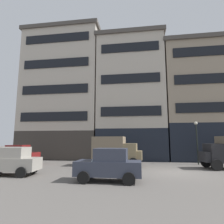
% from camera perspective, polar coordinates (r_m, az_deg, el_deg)
% --- Properties ---
extents(ground_plane, '(120.00, 120.00, 0.00)m').
position_cam_1_polar(ground_plane, '(14.92, 18.78, -16.85)').
color(ground_plane, '#605B56').
extents(building_far_left, '(10.49, 5.99, 17.33)m').
position_cam_1_polar(building_far_left, '(26.92, -14.31, 5.57)').
color(building_far_left, '#38332D').
rests_on(building_far_left, ground_plane).
extents(building_center_left, '(8.61, 5.99, 15.64)m').
position_cam_1_polar(building_center_left, '(24.73, 5.78, 4.59)').
color(building_center_left, black).
rests_on(building_center_left, ground_plane).
extents(building_center_right, '(9.62, 5.99, 14.25)m').
position_cam_1_polar(building_center_right, '(25.75, 25.71, 3.29)').
color(building_center_right, black).
rests_on(building_center_right, ground_plane).
extents(delivery_truck_far, '(4.43, 2.33, 2.62)m').
position_cam_1_polar(delivery_truck_far, '(17.54, 1.04, -11.30)').
color(delivery_truck_far, '#7A6B4C').
rests_on(delivery_truck_far, ground_plane).
extents(sedan_dark, '(3.71, 1.88, 1.83)m').
position_cam_1_polar(sedan_dark, '(21.23, -26.19, -11.34)').
color(sedan_dark, maroon).
rests_on(sedan_dark, ground_plane).
extents(sedan_light, '(3.84, 2.16, 1.83)m').
position_cam_1_polar(sedan_light, '(14.69, -27.98, -12.87)').
color(sedan_light, gray).
rests_on(sedan_light, ground_plane).
extents(sedan_parked_curb, '(3.71, 1.88, 1.83)m').
position_cam_1_polar(sedan_parked_curb, '(11.19, -0.88, -15.51)').
color(sedan_parked_curb, '#333847').
rests_on(sedan_parked_curb, ground_plane).
extents(streetlamp_curbside, '(0.32, 0.32, 4.12)m').
position_cam_1_polar(streetlamp_curbside, '(20.43, 24.03, -6.68)').
color(streetlamp_curbside, black).
rests_on(streetlamp_curbside, ground_plane).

